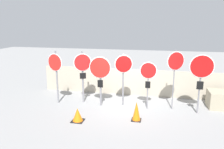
{
  "coord_description": "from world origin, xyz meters",
  "views": [
    {
      "loc": [
        1.36,
        -8.98,
        3.61
      ],
      "look_at": [
        -0.55,
        0.0,
        1.4
      ],
      "focal_mm": 35.0,
      "sensor_mm": 36.0,
      "label": 1
    }
  ],
  "objects": [
    {
      "name": "traffic_cone_0",
      "position": [
        -1.46,
        -1.86,
        0.25
      ],
      "size": [
        0.45,
        0.45,
        0.51
      ],
      "color": "black",
      "rests_on": "ground"
    },
    {
      "name": "stop_sign_1",
      "position": [
        -1.9,
        0.06,
        1.6
      ],
      "size": [
        0.71,
        0.37,
        2.35
      ],
      "rotation": [
        0.0,
        0.0,
        0.46
      ],
      "color": "slate",
      "rests_on": "ground"
    },
    {
      "name": "stop_sign_6",
      "position": [
        3.04,
        -0.21,
        1.76
      ],
      "size": [
        0.91,
        0.13,
        2.41
      ],
      "rotation": [
        0.0,
        0.0,
        -0.04
      ],
      "color": "slate",
      "rests_on": "ground"
    },
    {
      "name": "fence_back",
      "position": [
        0.0,
        1.57,
        0.67
      ],
      "size": [
        9.0,
        0.12,
        1.33
      ],
      "color": "#A89E89",
      "rests_on": "ground"
    },
    {
      "name": "stop_sign_4",
      "position": [
        1.01,
        -0.12,
        1.52
      ],
      "size": [
        0.7,
        0.11,
        2.03
      ],
      "rotation": [
        0.0,
        0.0,
        -0.02
      ],
      "color": "slate",
      "rests_on": "ground"
    },
    {
      "name": "stop_sign_0",
      "position": [
        -3.04,
        -0.27,
        1.67
      ],
      "size": [
        0.76,
        0.26,
        2.39
      ],
      "rotation": [
        0.0,
        0.0,
        -0.3
      ],
      "color": "slate",
      "rests_on": "ground"
    },
    {
      "name": "stop_sign_3",
      "position": [
        -0.06,
        0.08,
        1.65
      ],
      "size": [
        0.74,
        0.26,
        2.31
      ],
      "rotation": [
        0.0,
        0.0,
        0.31
      ],
      "color": "slate",
      "rests_on": "ground"
    },
    {
      "name": "traffic_cone_1",
      "position": [
        0.68,
        -1.33,
        0.36
      ],
      "size": [
        0.37,
        0.37,
        0.74
      ],
      "color": "black",
      "rests_on": "ground"
    },
    {
      "name": "stop_sign_2",
      "position": [
        -1.02,
        -0.19,
        1.52
      ],
      "size": [
        0.94,
        0.16,
        2.2
      ],
      "rotation": [
        0.0,
        0.0,
        0.04
      ],
      "color": "slate",
      "rests_on": "ground"
    },
    {
      "name": "ground_plane",
      "position": [
        0.0,
        0.0,
        0.0
      ],
      "size": [
        40.0,
        40.0,
        0.0
      ],
      "primitive_type": "plane",
      "color": "gray"
    },
    {
      "name": "stop_sign_5",
      "position": [
        2.07,
        0.06,
        1.93
      ],
      "size": [
        0.69,
        0.39,
        2.56
      ],
      "rotation": [
        0.0,
        0.0,
        0.5
      ],
      "color": "slate",
      "rests_on": "ground"
    },
    {
      "name": "storage_crate",
      "position": [
        4.03,
        0.69,
        0.36
      ],
      "size": [
        0.88,
        0.96,
        0.72
      ],
      "color": "#9E937A",
      "rests_on": "ground"
    }
  ]
}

